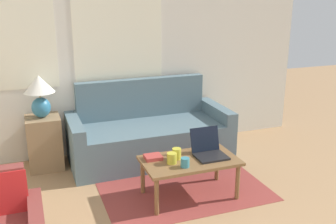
# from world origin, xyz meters

# --- Properties ---
(wall_back) EXTENTS (6.17, 0.06, 2.60)m
(wall_back) POSITION_xyz_m (-0.00, 4.10, 1.31)
(wall_back) COLOR silver
(wall_back) RESTS_ON ground_plane
(rug) EXTENTS (1.70, 1.84, 0.01)m
(rug) POSITION_xyz_m (0.89, 3.10, 0.00)
(rug) COLOR brown
(rug) RESTS_ON ground_plane
(couch) EXTENTS (1.93, 0.84, 0.94)m
(couch) POSITION_xyz_m (0.81, 3.67, 0.29)
(couch) COLOR slate
(couch) RESTS_ON ground_plane
(side_table) EXTENTS (0.38, 0.38, 0.62)m
(side_table) POSITION_xyz_m (-0.42, 3.81, 0.31)
(side_table) COLOR #937551
(side_table) RESTS_ON ground_plane
(table_lamp) EXTENTS (0.34, 0.34, 0.48)m
(table_lamp) POSITION_xyz_m (-0.42, 3.81, 0.92)
(table_lamp) COLOR teal
(table_lamp) RESTS_ON side_table
(coffee_table) EXTENTS (0.94, 0.54, 0.40)m
(coffee_table) POSITION_xyz_m (0.89, 2.59, 0.36)
(coffee_table) COLOR brown
(coffee_table) RESTS_ON ground_plane
(laptop) EXTENTS (0.31, 0.32, 0.26)m
(laptop) POSITION_xyz_m (1.11, 2.62, 0.46)
(laptop) COLOR black
(laptop) RESTS_ON coffee_table
(cup_navy) EXTENTS (0.08, 0.08, 0.09)m
(cup_navy) POSITION_xyz_m (0.78, 2.45, 0.45)
(cup_navy) COLOR teal
(cup_navy) RESTS_ON coffee_table
(cup_yellow) EXTENTS (0.10, 0.10, 0.10)m
(cup_yellow) POSITION_xyz_m (0.69, 2.57, 0.46)
(cup_yellow) COLOR gold
(cup_yellow) RESTS_ON coffee_table
(cup_white) EXTENTS (0.09, 0.09, 0.11)m
(cup_white) POSITION_xyz_m (0.77, 2.65, 0.46)
(cup_white) COLOR gold
(cup_white) RESTS_ON coffee_table
(book_red) EXTENTS (0.17, 0.15, 0.04)m
(book_red) POSITION_xyz_m (0.56, 2.73, 0.42)
(book_red) COLOR #B23D38
(book_red) RESTS_ON coffee_table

